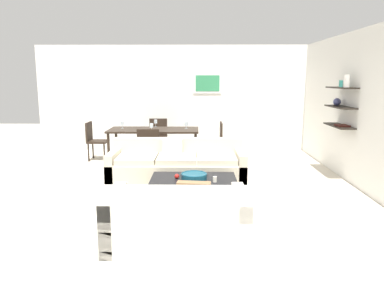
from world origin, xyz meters
The scene contains 18 objects.
ground_plane centered at (0.00, 0.00, 0.00)m, with size 18.00×18.00×0.00m, color beige.
back_wall_unit centered at (0.30, 3.53, 1.35)m, with size 8.40×0.09×2.70m.
right_wall_shelf_unit centered at (3.03, 0.60, 1.35)m, with size 0.34×8.20×2.70m.
sofa_beige centered at (-0.13, 0.34, 0.29)m, with size 2.38×0.90×0.78m.
loveseat_white centered at (0.01, -2.11, 0.29)m, with size 1.59×0.90×0.78m.
coffee_table centered at (0.18, -0.77, 0.19)m, with size 1.29×0.98×0.38m.
decorative_bowl centered at (0.19, -0.70, 0.43)m, with size 0.39×0.39×0.09m.
candle_jar centered at (0.49, -0.87, 0.42)m, with size 0.06×0.06×0.08m, color silver.
apple_on_coffee_table centered at (-0.07, -0.70, 0.42)m, with size 0.07×0.07×0.07m, color red.
dining_table centered at (-0.74, 2.07, 0.68)m, with size 1.99×0.89×0.75m.
dining_chair_right_far centered at (0.66, 2.27, 0.50)m, with size 0.44×0.44×0.88m.
dining_chair_left_far centered at (-2.14, 2.27, 0.50)m, with size 0.44×0.44×0.88m.
dining_chair_foot centered at (-0.74, 1.22, 0.50)m, with size 0.44×0.44×0.88m.
dining_chair_head centered at (-0.74, 2.93, 0.50)m, with size 0.44×0.44×0.88m.
wine_glass_head centered at (-0.74, 2.46, 0.87)m, with size 0.08×0.08×0.17m.
wine_glass_foot centered at (-0.74, 1.69, 0.87)m, with size 0.07×0.07×0.17m.
wine_glass_left_far centered at (-1.46, 2.18, 0.86)m, with size 0.07×0.07×0.15m.
wine_glass_right_far centered at (-0.01, 2.18, 0.85)m, with size 0.08×0.08×0.15m.
Camera 1 is at (0.23, -6.06, 1.88)m, focal length 34.48 mm.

